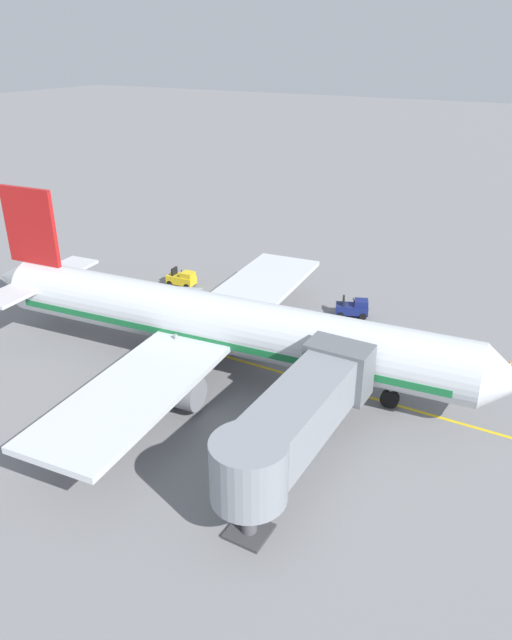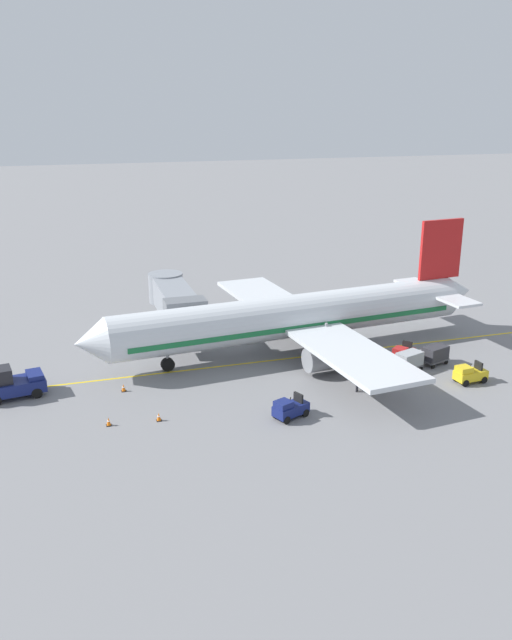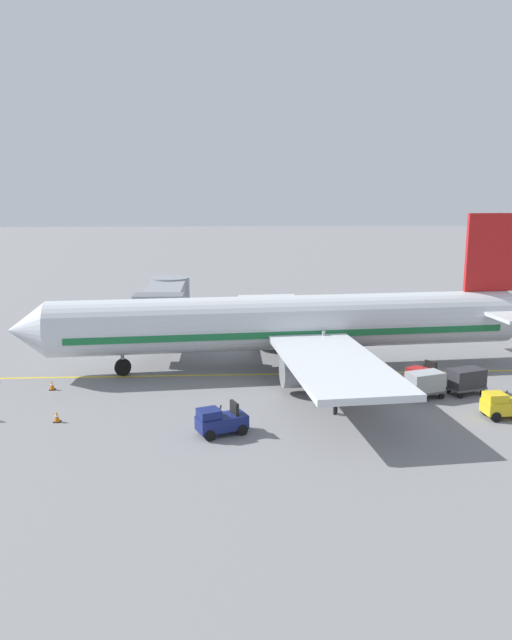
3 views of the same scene
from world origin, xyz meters
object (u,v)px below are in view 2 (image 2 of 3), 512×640
(safety_cone_nose_right, at_px, (159,417))
(safety_cone_wing_tip, at_px, (109,422))
(pushback_tractor, at_px, (11,383))
(baggage_cart_front, at_px, (409,360))
(baggage_cart_second_in_train, at_px, (435,354))
(ground_crew_wing_walker, at_px, (357,380))
(baggage_tug_spare, at_px, (470,374))
(jet_bridge, at_px, (175,301))
(parked_airliner, at_px, (296,317))
(safety_cone_nose_left, at_px, (124,388))
(ground_crew_loader, at_px, (350,362))
(baggage_tug_trailing, at_px, (403,354))
(baggage_tug_lead, at_px, (290,408))

(safety_cone_nose_right, bearing_deg, safety_cone_wing_tip, 85.03)
(pushback_tractor, relative_size, baggage_cart_front, 1.58)
(baggage_cart_second_in_train, relative_size, ground_crew_wing_walker, 1.76)
(safety_cone_nose_right, bearing_deg, baggage_tug_spare, -91.55)
(pushback_tractor, height_order, ground_crew_wing_walker, pushback_tractor)
(jet_bridge, xyz_separation_m, baggage_tug_spare, (-17.45, -19.76, -2.74))
(baggage_cart_front, relative_size, ground_crew_wing_walker, 1.76)
(parked_airliner, xyz_separation_m, safety_cone_nose_right, (-9.72, 13.58, -2.90))
(baggage_cart_second_in_train, xyz_separation_m, safety_cone_nose_left, (2.20, 25.32, -0.66))
(baggage_tug_spare, height_order, ground_crew_loader, ground_crew_loader)
(parked_airliner, bearing_deg, ground_crew_wing_walker, -171.06)
(baggage_tug_trailing, distance_m, baggage_cart_front, 1.94)
(pushback_tractor, relative_size, safety_cone_nose_left, 7.96)
(baggage_tug_lead, bearing_deg, safety_cone_nose_left, 52.97)
(safety_cone_nose_left, bearing_deg, baggage_cart_second_in_train, -94.98)
(ground_crew_wing_walker, relative_size, safety_cone_nose_left, 2.86)
(baggage_cart_second_in_train, relative_size, safety_cone_nose_left, 5.03)
(parked_airliner, height_order, ground_crew_wing_walker, parked_airliner)
(safety_cone_nose_left, relative_size, safety_cone_wing_tip, 1.00)
(ground_crew_wing_walker, bearing_deg, parked_airliner, 8.94)
(jet_bridge, distance_m, baggage_cart_front, 21.73)
(baggage_tug_trailing, xyz_separation_m, safety_cone_nose_right, (-4.74, 21.33, -0.42))
(safety_cone_wing_tip, bearing_deg, safety_cone_nose_left, -16.65)
(pushback_tractor, distance_m, ground_crew_wing_walker, 25.62)
(baggage_cart_second_in_train, bearing_deg, baggage_cart_front, 101.72)
(parked_airliner, xyz_separation_m, baggage_tug_trailing, (-4.98, -7.75, -2.47))
(parked_airliner, bearing_deg, safety_cone_wing_tip, 119.13)
(baggage_tug_lead, distance_m, baggage_tug_spare, 15.48)
(baggage_tug_spare, relative_size, ground_crew_wing_walker, 1.53)
(baggage_cart_front, height_order, safety_cone_nose_left, baggage_cart_front)
(pushback_tractor, distance_m, baggage_tug_trailing, 31.11)
(baggage_tug_trailing, bearing_deg, baggage_cart_front, 165.61)
(baggage_tug_trailing, xyz_separation_m, baggage_tug_spare, (-5.40, -2.78, 0.00))
(jet_bridge, bearing_deg, safety_cone_wing_tip, 155.01)
(baggage_tug_lead, height_order, safety_cone_nose_right, baggage_tug_lead)
(baggage_cart_second_in_train, distance_m, safety_cone_nose_right, 23.83)
(jet_bridge, relative_size, baggage_cart_second_in_train, 4.17)
(parked_airliner, height_order, safety_cone_nose_right, parked_airliner)
(baggage_cart_front, bearing_deg, parked_airliner, 46.73)
(baggage_cart_front, bearing_deg, safety_cone_nose_left, 83.01)
(pushback_tractor, bearing_deg, parked_airliner, -83.40)
(pushback_tractor, relative_size, safety_cone_wing_tip, 7.96)
(pushback_tractor, distance_m, safety_cone_nose_left, 8.12)
(ground_crew_loader, relative_size, safety_cone_nose_right, 2.86)
(jet_bridge, xyz_separation_m, safety_cone_nose_left, (-11.15, 6.09, -3.16))
(parked_airliner, distance_m, safety_cone_wing_tip, 19.59)
(baggage_cart_second_in_train, bearing_deg, baggage_tug_spare, -172.60)
(baggage_tug_spare, distance_m, safety_cone_nose_left, 26.61)
(jet_bridge, xyz_separation_m, ground_crew_loader, (-12.98, -11.66, -2.50))
(baggage_cart_second_in_train, distance_m, ground_crew_wing_walker, 9.06)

